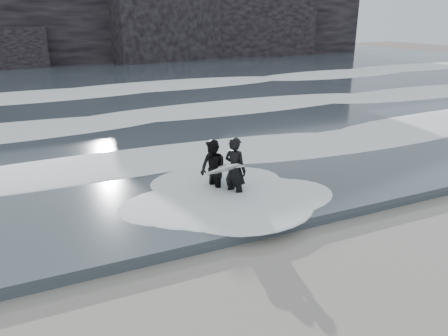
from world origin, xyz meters
The scene contains 8 objects.
ground centered at (0.00, 0.00, 0.00)m, with size 120.00×120.00×0.00m, color #735C53.
sea centered at (0.00, 29.00, 0.15)m, with size 90.00×52.00×0.30m, color #333C45.
headland centered at (0.00, 46.00, 5.00)m, with size 70.00×9.00×10.00m, color black.
foam_near centered at (0.00, 9.00, 0.40)m, with size 60.00×3.20×0.20m, color white.
foam_mid centered at (0.00, 16.00, 0.42)m, with size 60.00×4.00×0.24m, color white.
foam_far centered at (0.00, 25.00, 0.45)m, with size 60.00×4.80×0.30m, color white.
surfer_left centered at (-0.68, 5.40, 0.99)m, with size 1.16×2.20×1.96m.
surfer_right centered at (-1.05, 5.84, 0.91)m, with size 1.16×2.20×1.81m.
Camera 1 is at (-5.89, -5.21, 5.27)m, focal length 35.00 mm.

